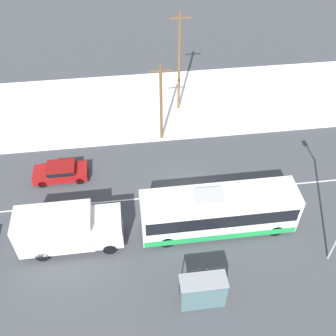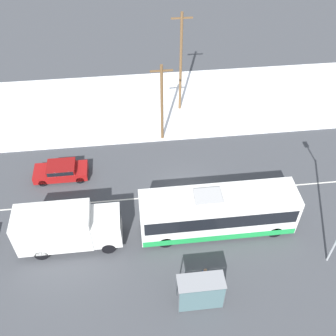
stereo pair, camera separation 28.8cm
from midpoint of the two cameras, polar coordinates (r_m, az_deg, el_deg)
ground_plane at (r=30.24m, az=2.27°, el=-3.84°), size 120.00×120.00×0.00m
snow_lot at (r=39.22m, az=-0.48°, el=9.41°), size 80.00×11.21×0.12m
lane_marking_center at (r=30.24m, az=2.27°, el=-3.84°), size 60.00×0.12×0.00m
city_bus at (r=27.08m, az=7.05°, el=-6.31°), size 10.58×2.57×3.53m
box_truck at (r=26.83m, az=-14.71°, el=-8.50°), size 6.81×2.30×3.20m
sedan_car at (r=32.07m, az=-15.54°, el=-0.48°), size 4.17×1.80×1.33m
pedestrian_at_stop at (r=25.14m, az=5.32°, el=-15.11°), size 0.56×0.25×1.55m
bus_shelter at (r=23.74m, az=4.84°, el=-17.42°), size 2.75×1.20×2.40m
utility_pole_roadside at (r=32.65m, az=-1.27°, el=9.43°), size 1.80×0.24×7.31m
utility_pole_snowlot at (r=35.87m, az=1.42°, el=14.98°), size 1.80×0.24×9.50m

